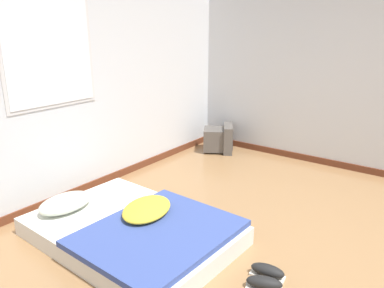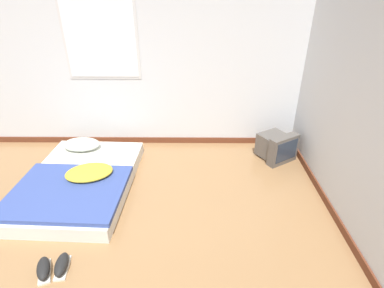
{
  "view_description": "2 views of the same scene",
  "coord_description": "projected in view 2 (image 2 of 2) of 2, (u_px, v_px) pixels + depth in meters",
  "views": [
    {
      "loc": [
        -2.42,
        -0.51,
        1.82
      ],
      "look_at": [
        0.99,
        2.0,
        0.49
      ],
      "focal_mm": 35.0,
      "sensor_mm": 36.0,
      "label": 1
    },
    {
      "loc": [
        1.04,
        -1.34,
        2.28
      ],
      "look_at": [
        1.01,
        1.88,
        0.5
      ],
      "focal_mm": 28.0,
      "sensor_mm": 36.0,
      "label": 2
    }
  ],
  "objects": [
    {
      "name": "mattress_bed",
      "position": [
        79.0,
        180.0,
        3.68
      ],
      "size": [
        1.31,
        1.83,
        0.31
      ],
      "color": "silver",
      "rests_on": "ground_plane"
    },
    {
      "name": "wall_back",
      "position": [
        120.0,
        60.0,
        4.18
      ],
      "size": [
        7.53,
        0.08,
        2.6
      ],
      "color": "silver",
      "rests_on": "ground_plane"
    },
    {
      "name": "crt_tv",
      "position": [
        276.0,
        146.0,
        4.26
      ],
      "size": [
        0.58,
        0.58,
        0.41
      ],
      "color": "#56514C",
      "rests_on": "ground_plane"
    },
    {
      "name": "sneaker_pair",
      "position": [
        53.0,
        267.0,
        2.64
      ],
      "size": [
        0.32,
        0.32,
        0.1
      ],
      "color": "silver",
      "rests_on": "ground_plane"
    }
  ]
}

